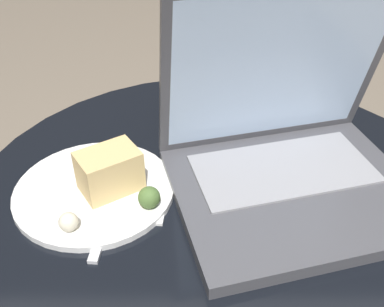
{
  "coord_description": "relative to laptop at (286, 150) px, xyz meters",
  "views": [
    {
      "loc": [
        -0.04,
        -0.46,
        0.95
      ],
      "look_at": [
        -0.04,
        -0.01,
        0.62
      ],
      "focal_mm": 42.0,
      "sensor_mm": 36.0,
      "label": 1
    }
  ],
  "objects": [
    {
      "name": "table",
      "position": [
        -0.09,
        -0.02,
        -0.19
      ],
      "size": [
        0.7,
        0.7,
        0.55
      ],
      "color": "#9E9EA3",
      "rests_on": "ground_plane"
    },
    {
      "name": "napkin",
      "position": [
        -0.25,
        -0.02,
        -0.05
      ],
      "size": [
        0.19,
        0.14,
        0.0
      ],
      "color": "white",
      "rests_on": "table"
    },
    {
      "name": "laptop",
      "position": [
        0.0,
        0.0,
        0.0
      ],
      "size": [
        0.37,
        0.33,
        0.27
      ],
      "color": "#47474C",
      "rests_on": "table"
    },
    {
      "name": "beer_glass",
      "position": [
        -0.12,
        0.17,
        0.04
      ],
      "size": [
        0.06,
        0.06,
        0.18
      ],
      "color": "brown",
      "rests_on": "table"
    },
    {
      "name": "snack_plate",
      "position": [
        -0.25,
        -0.03,
        -0.04
      ],
      "size": [
        0.22,
        0.22,
        0.07
      ],
      "color": "white",
      "rests_on": "table"
    },
    {
      "name": "fork",
      "position": [
        -0.23,
        -0.05,
        -0.05
      ],
      "size": [
        0.03,
        0.18,
        0.0
      ],
      "color": "silver",
      "rests_on": "table"
    }
  ]
}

